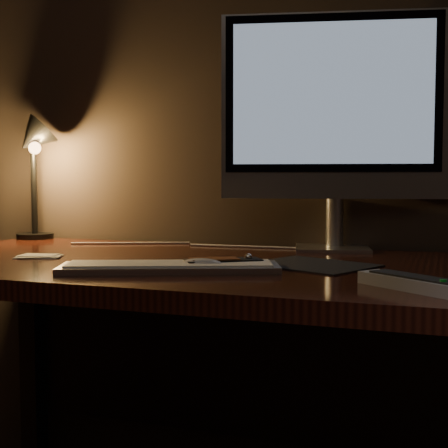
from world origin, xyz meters
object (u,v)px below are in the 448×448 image
(media_remote, at_px, (223,263))
(tv_remote, at_px, (416,283))
(keyboard, at_px, (170,267))
(mouse, at_px, (202,266))
(monitor, at_px, (333,111))
(desk, at_px, (227,312))
(desk_lamp, at_px, (33,155))

(media_remote, relative_size, tv_remote, 0.81)
(keyboard, bearing_deg, mouse, 2.90)
(monitor, height_order, media_remote, monitor)
(desk, bearing_deg, desk_lamp, 162.16)
(media_remote, height_order, tv_remote, media_remote)
(monitor, height_order, desk_lamp, monitor)
(monitor, bearing_deg, desk_lamp, 168.89)
(desk, height_order, monitor, monitor)
(monitor, bearing_deg, desk, -141.25)
(keyboard, xyz_separation_m, mouse, (0.06, 0.03, 0.00))
(mouse, height_order, media_remote, media_remote)
(monitor, bearing_deg, keyboard, -129.51)
(mouse, relative_size, desk_lamp, 0.23)
(monitor, xyz_separation_m, keyboard, (-0.25, -0.49, -0.36))
(keyboard, bearing_deg, desk_lamp, 123.48)
(desk, relative_size, monitor, 2.59)
(monitor, bearing_deg, mouse, -124.76)
(desk, relative_size, mouse, 17.58)
(monitor, bearing_deg, tv_remote, -79.75)
(keyboard, height_order, media_remote, media_remote)
(desk, relative_size, tv_remote, 7.85)
(desk, height_order, mouse, mouse)
(monitor, relative_size, desk_lamp, 1.59)
(monitor, distance_m, keyboard, 0.65)
(desk, xyz_separation_m, tv_remote, (0.44, -0.30, 0.14))
(tv_remote, xyz_separation_m, desk_lamp, (-1.16, 0.53, 0.25))
(desk, bearing_deg, mouse, -85.05)
(keyboard, height_order, tv_remote, tv_remote)
(desk_lamp, bearing_deg, desk, 3.16)
(mouse, bearing_deg, desk_lamp, 147.99)
(keyboard, distance_m, mouse, 0.07)
(keyboard, height_order, desk_lamp, desk_lamp)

